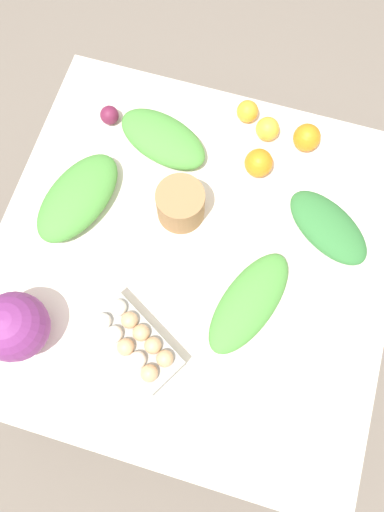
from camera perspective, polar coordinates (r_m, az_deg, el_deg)
name	(u,v)px	position (r m, az deg, el deg)	size (l,w,h in m)	color
ground_plane	(192,311)	(2.09, 0.00, -6.29)	(8.00, 8.00, 0.00)	#70665B
dining_table	(192,268)	(1.47, 0.00, -1.36)	(1.10, 1.10, 0.73)	silver
cabbage_purple	(14,327)	(1.33, -19.64, -7.61)	(0.18, 0.18, 0.18)	#7A2D75
egg_carton	(135,341)	(1.30, -6.56, -9.67)	(0.28, 0.23, 0.09)	#A8A8A3
paper_bag	(181,204)	(1.38, -1.32, 5.92)	(0.13, 0.13, 0.12)	#997047
greens_bunch_kale	(328,227)	(1.43, 15.28, 3.19)	(0.27, 0.14, 0.06)	#337538
greens_bunch_scallion	(249,302)	(1.33, 6.54, -5.29)	(0.32, 0.13, 0.07)	#4C933D
greens_bunch_dandelion	(163,139)	(1.50, -3.35, 13.22)	(0.28, 0.15, 0.07)	#4C933D
greens_bunch_beet_tops	(78,197)	(1.44, -12.91, 6.54)	(0.31, 0.16, 0.08)	#4C933D
beet_root	(109,115)	(1.57, -9.41, 15.60)	(0.06, 0.06, 0.06)	maroon
orange_0	(268,129)	(1.53, 8.63, 14.17)	(0.07, 0.07, 0.07)	#F9A833
orange_1	(259,163)	(1.47, 7.62, 10.50)	(0.08, 0.08, 0.08)	orange
orange_2	(247,111)	(1.56, 6.36, 16.12)	(0.07, 0.07, 0.07)	orange
orange_3	(307,137)	(1.53, 12.99, 13.06)	(0.08, 0.08, 0.08)	orange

